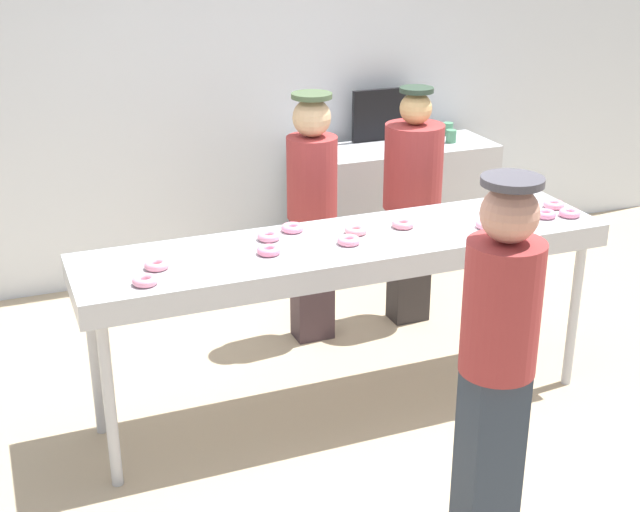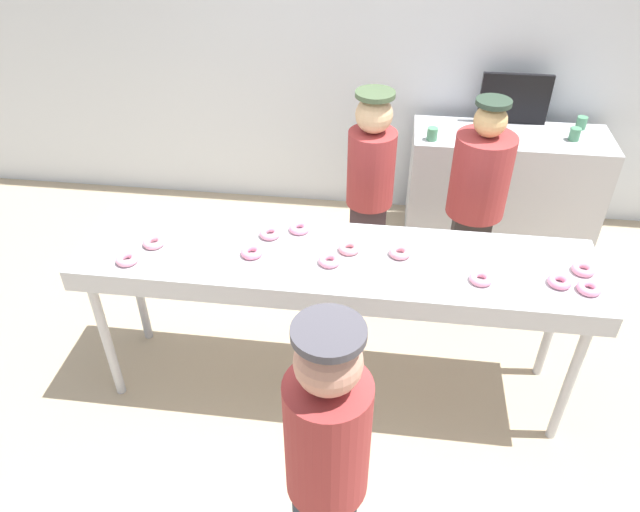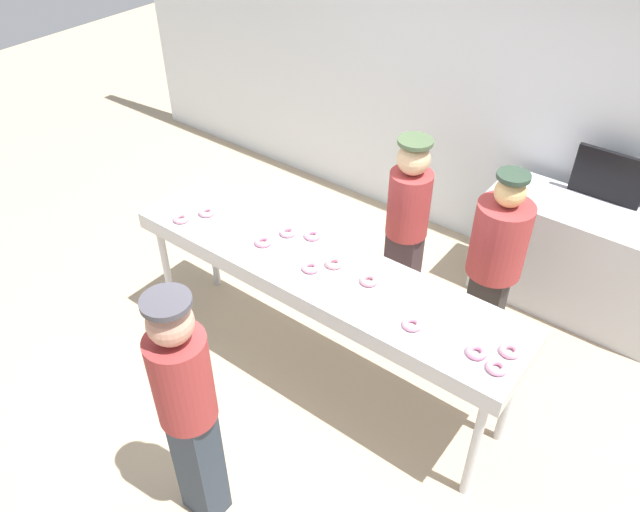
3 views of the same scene
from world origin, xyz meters
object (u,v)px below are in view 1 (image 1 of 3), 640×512
object	(u,v)px
customer_waiting	(497,356)
strawberry_donut_6	(570,213)
strawberry_donut_4	(269,250)
strawberry_donut_7	(269,236)
strawberry_donut_8	(349,240)
paper_cup_1	(328,154)
strawberry_donut_10	(487,224)
worker_baker	(412,191)
strawberry_donut_1	(292,228)
strawberry_donut_11	(403,224)
strawberry_donut_0	(356,230)
paper_cup_2	(448,129)
strawberry_donut_2	(157,265)
strawberry_donut_5	(545,214)
strawberry_donut_3	(554,205)
strawberry_donut_9	(145,281)
menu_display	(385,114)
worker_assistant	(312,207)
prep_counter	(395,206)
paper_cup_0	(451,136)
fryer_conveyor	(347,252)

from	to	relation	value
customer_waiting	strawberry_donut_6	bearing A→B (deg)	52.47
strawberry_donut_4	strawberry_donut_6	world-z (taller)	same
strawberry_donut_7	strawberry_donut_8	size ratio (longest dim) A/B	1.00
paper_cup_1	strawberry_donut_10	bearing A→B (deg)	-83.36
strawberry_donut_6	worker_baker	size ratio (longest dim) A/B	0.08
strawberry_donut_1	strawberry_donut_11	distance (m)	0.59
strawberry_donut_1	strawberry_donut_7	xyz separation A→B (m)	(-0.16, -0.07, 0.00)
strawberry_donut_0	strawberry_donut_1	distance (m)	0.33
strawberry_donut_11	paper_cup_2	xyz separation A→B (m)	(1.35, 1.91, -0.04)
strawberry_donut_2	strawberry_donut_7	size ratio (longest dim) A/B	1.00
strawberry_donut_5	strawberry_donut_10	world-z (taller)	same
strawberry_donut_0	strawberry_donut_10	world-z (taller)	same
strawberry_donut_3	strawberry_donut_0	bearing A→B (deg)	178.51
strawberry_donut_2	paper_cup_1	size ratio (longest dim) A/B	1.25
strawberry_donut_3	strawberry_donut_9	bearing A→B (deg)	-174.78
strawberry_donut_0	strawberry_donut_2	world-z (taller)	same
menu_display	strawberry_donut_7	bearing A→B (deg)	-129.66
customer_waiting	strawberry_donut_0	bearing A→B (deg)	99.96
strawberry_donut_6	worker_assistant	bearing A→B (deg)	138.94
strawberry_donut_2	strawberry_donut_3	size ratio (longest dim) A/B	1.00
worker_assistant	menu_display	bearing A→B (deg)	-118.30
paper_cup_1	strawberry_donut_4	bearing A→B (deg)	-120.84
strawberry_donut_8	prep_counter	distance (m)	2.27
strawberry_donut_3	strawberry_donut_6	bearing A→B (deg)	-92.04
strawberry_donut_7	customer_waiting	bearing A→B (deg)	-70.84
strawberry_donut_4	menu_display	xyz separation A→B (m)	(1.62, 2.06, 0.11)
strawberry_donut_10	worker_assistant	bearing A→B (deg)	122.06
strawberry_donut_0	strawberry_donut_7	distance (m)	0.46
strawberry_donut_3	strawberry_donut_10	distance (m)	0.55
strawberry_donut_9	worker_baker	size ratio (longest dim) A/B	0.08
strawberry_donut_8	paper_cup_0	bearing A→B (deg)	48.21
strawberry_donut_2	strawberry_donut_5	distance (m)	2.14
strawberry_donut_3	paper_cup_0	bearing A→B (deg)	79.62
strawberry_donut_6	customer_waiting	xyz separation A→B (m)	(-1.17, -1.14, -0.08)
strawberry_donut_3	strawberry_donut_10	bearing A→B (deg)	-164.73
strawberry_donut_6	prep_counter	size ratio (longest dim) A/B	0.08
strawberry_donut_7	worker_baker	xyz separation A→B (m)	(1.21, 0.74, -0.12)
strawberry_donut_0	worker_baker	world-z (taller)	worker_baker
fryer_conveyor	strawberry_donut_11	size ratio (longest dim) A/B	23.45
strawberry_donut_7	prep_counter	distance (m)	2.33
strawberry_donut_5	strawberry_donut_9	size ratio (longest dim) A/B	1.00
strawberry_donut_10	worker_assistant	size ratio (longest dim) A/B	0.08
strawberry_donut_11	worker_assistant	size ratio (longest dim) A/B	0.08
strawberry_donut_6	strawberry_donut_8	xyz separation A→B (m)	(-1.30, 0.06, 0.00)
strawberry_donut_5	worker_assistant	size ratio (longest dim) A/B	0.08
strawberry_donut_11	fryer_conveyor	bearing A→B (deg)	-172.03
strawberry_donut_2	strawberry_donut_11	distance (m)	1.34
worker_baker	paper_cup_0	size ratio (longest dim) A/B	16.34
strawberry_donut_6	strawberry_donut_11	bearing A→B (deg)	169.08
strawberry_donut_2	paper_cup_2	distance (m)	3.35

